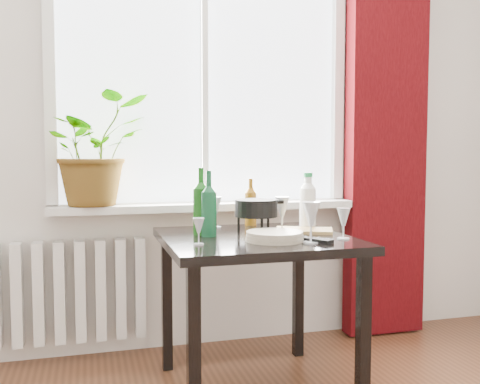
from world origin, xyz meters
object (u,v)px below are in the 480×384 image
object	(u,v)px
radiator	(70,291)
table	(255,255)
plate_stack	(275,236)
wineglass_front_right	(311,222)
wine_bottle_left	(201,201)
cutting_board	(304,230)
wine_bottle_right	(209,203)
cleaning_bottle	(308,200)
tv_remote	(315,240)
wineglass_back_left	(215,212)
wineglass_front_left	(199,231)
fondue_pot	(256,216)
potted_plant	(94,150)
wineglass_back_center	(282,213)
bottle_amber	(251,201)
wineglass_far_right	(343,223)

from	to	relation	value
radiator	table	size ratio (longest dim) A/B	0.94
plate_stack	wineglass_front_right	bearing A→B (deg)	-36.10
wine_bottle_left	cutting_board	distance (m)	0.53
radiator	wine_bottle_right	bearing A→B (deg)	-42.05
cleaning_bottle	table	bearing A→B (deg)	-153.60
wineglass_front_right	tv_remote	size ratio (longest dim) A/B	1.11
tv_remote	cutting_board	world-z (taller)	tv_remote
wineglass_front_right	wineglass_back_left	size ratio (longest dim) A/B	1.10
table	wineglass_front_right	distance (m)	0.36
cleaning_bottle	wineglass_front_left	distance (m)	0.72
radiator	tv_remote	world-z (taller)	tv_remote
wineglass_front_left	cleaning_bottle	bearing A→B (deg)	27.88
table	wineglass_back_left	size ratio (longest dim) A/B	5.16
fondue_pot	tv_remote	size ratio (longest dim) A/B	1.45
wineglass_front_left	wine_bottle_right	bearing A→B (deg)	67.12
radiator	plate_stack	distance (m)	1.25
wine_bottle_right	cutting_board	bearing A→B (deg)	1.06
potted_plant	wineglass_front_left	xyz separation A→B (m)	(0.41, -0.79, -0.35)
plate_stack	radiator	bearing A→B (deg)	138.35
plate_stack	fondue_pot	size ratio (longest dim) A/B	1.08
wineglass_back_center	tv_remote	size ratio (longest dim) A/B	1.06
bottle_amber	tv_remote	world-z (taller)	bottle_amber
plate_stack	fondue_pot	xyz separation A→B (m)	(-0.00, 0.27, 0.06)
cleaning_bottle	cutting_board	xyz separation A→B (m)	(-0.06, -0.10, -0.14)
cutting_board	bottle_amber	bearing A→B (deg)	119.86
wine_bottle_left	cutting_board	size ratio (longest dim) A/B	1.17
table	plate_stack	bearing A→B (deg)	-76.67
table	tv_remote	size ratio (longest dim) A/B	5.18
wineglass_front_left	cutting_board	distance (m)	0.62
cleaning_bottle	wineglass_back_left	size ratio (longest dim) A/B	1.77
potted_plant	wineglass_front_left	size ratio (longest dim) A/B	5.19
radiator	wine_bottle_left	world-z (taller)	wine_bottle_left
cleaning_bottle	wineglass_front_left	xyz separation A→B (m)	(-0.64, -0.34, -0.09)
radiator	wineglass_back_center	size ratio (longest dim) A/B	4.60
wineglass_far_right	wineglass_back_center	size ratio (longest dim) A/B	0.82
wine_bottle_left	wineglass_far_right	size ratio (longest dim) A/B	2.25
wineglass_front_right	wine_bottle_left	bearing A→B (deg)	137.68
table	wineglass_back_center	distance (m)	0.29
wineglass_front_right	radiator	bearing A→B (deg)	139.01
table	plate_stack	distance (m)	0.20
plate_stack	fondue_pot	distance (m)	0.27
table	wine_bottle_right	world-z (taller)	wine_bottle_right
bottle_amber	wineglass_back_left	distance (m)	0.22
wineglass_far_right	cutting_board	distance (m)	0.28
cutting_board	wineglass_back_center	bearing A→B (deg)	136.54
bottle_amber	wineglass_back_center	xyz separation A→B (m)	(0.09, -0.23, -0.04)
potted_plant	wineglass_back_left	xyz separation A→B (m)	(0.59, -0.29, -0.32)
wineglass_back_left	bottle_amber	bearing A→B (deg)	12.14
potted_plant	wineglass_far_right	size ratio (longest dim) A/B	4.17
radiator	wineglass_back_center	xyz separation A→B (m)	(1.03, -0.49, 0.45)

